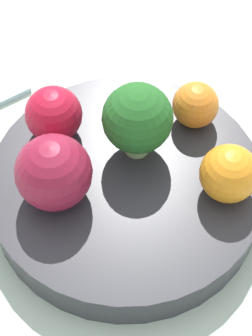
# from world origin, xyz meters

# --- Properties ---
(ground_plane) EXTENTS (6.00, 6.00, 0.00)m
(ground_plane) POSITION_xyz_m (0.00, 0.00, 0.00)
(ground_plane) COLOR gray
(table_surface) EXTENTS (1.20, 1.20, 0.02)m
(table_surface) POSITION_xyz_m (0.00, 0.00, 0.01)
(table_surface) COLOR #B2C6B2
(table_surface) RESTS_ON ground_plane
(bowl) EXTENTS (0.23, 0.23, 0.03)m
(bowl) POSITION_xyz_m (0.00, 0.00, 0.04)
(bowl) COLOR #2D2D33
(bowl) RESTS_ON table_surface
(broccoli) EXTENTS (0.06, 0.06, 0.07)m
(broccoli) POSITION_xyz_m (0.02, 0.02, 0.09)
(broccoli) COLOR #99C17A
(broccoli) RESTS_ON bowl
(apple_red) EXTENTS (0.05, 0.05, 0.05)m
(apple_red) POSITION_xyz_m (-0.04, 0.06, 0.08)
(apple_red) COLOR #B7142D
(apple_red) RESTS_ON bowl
(apple_green) EXTENTS (0.06, 0.06, 0.06)m
(apple_green) POSITION_xyz_m (-0.06, 0.00, 0.08)
(apple_green) COLOR maroon
(apple_green) RESTS_ON bowl
(orange_front) EXTENTS (0.04, 0.04, 0.04)m
(orange_front) POSITION_xyz_m (0.08, 0.04, 0.07)
(orange_front) COLOR orange
(orange_front) RESTS_ON bowl
(orange_back) EXTENTS (0.05, 0.05, 0.05)m
(orange_back) POSITION_xyz_m (0.07, -0.04, 0.08)
(orange_back) COLOR orange
(orange_back) RESTS_ON bowl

